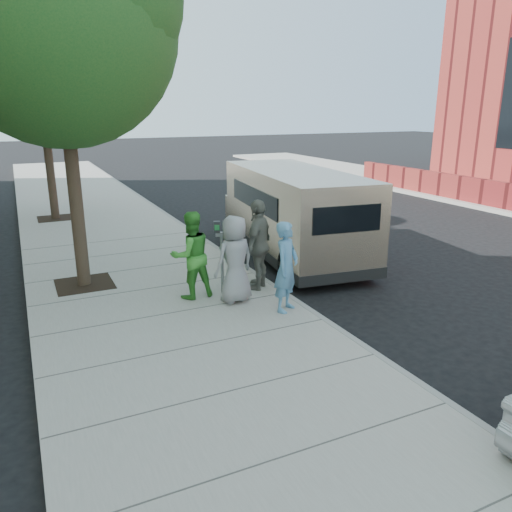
% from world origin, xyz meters
% --- Properties ---
extents(ground, '(120.00, 120.00, 0.00)m').
position_xyz_m(ground, '(0.00, 0.00, 0.00)').
color(ground, black).
rests_on(ground, ground).
extents(sidewalk, '(5.00, 60.00, 0.15)m').
position_xyz_m(sidewalk, '(-1.00, 0.00, 0.07)').
color(sidewalk, gray).
rests_on(sidewalk, ground).
extents(curb_face, '(0.12, 60.00, 0.16)m').
position_xyz_m(curb_face, '(1.44, 0.00, 0.07)').
color(curb_face, gray).
rests_on(curb_face, ground).
extents(tree_near, '(4.62, 4.60, 7.53)m').
position_xyz_m(tree_near, '(-2.25, 2.40, 5.55)').
color(tree_near, black).
rests_on(tree_near, sidewalk).
extents(tree_far, '(3.92, 3.80, 6.49)m').
position_xyz_m(tree_far, '(-2.25, 10.00, 4.88)').
color(tree_far, black).
rests_on(tree_far, sidewalk).
extents(parking_meter, '(0.33, 0.20, 1.53)m').
position_xyz_m(parking_meter, '(0.27, 0.63, 1.26)').
color(parking_meter, gray).
rests_on(parking_meter, sidewalk).
extents(van, '(2.82, 6.49, 2.33)m').
position_xyz_m(van, '(3.17, 2.78, 1.23)').
color(van, beige).
rests_on(van, ground).
extents(person_officer, '(0.76, 0.71, 1.74)m').
position_xyz_m(person_officer, '(1.01, -0.80, 1.02)').
color(person_officer, '#548BB3').
rests_on(person_officer, sidewalk).
extents(person_green_shirt, '(0.93, 0.76, 1.78)m').
position_xyz_m(person_green_shirt, '(-0.39, 0.64, 1.04)').
color(person_green_shirt, green).
rests_on(person_green_shirt, sidewalk).
extents(person_gray_shirt, '(0.96, 0.74, 1.75)m').
position_xyz_m(person_gray_shirt, '(0.31, 0.04, 1.03)').
color(person_gray_shirt, gray).
rests_on(person_gray_shirt, sidewalk).
extents(person_striped_polo, '(1.14, 1.12, 1.93)m').
position_xyz_m(person_striped_polo, '(1.08, 0.54, 1.12)').
color(person_striped_polo, slate).
rests_on(person_striped_polo, sidewalk).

